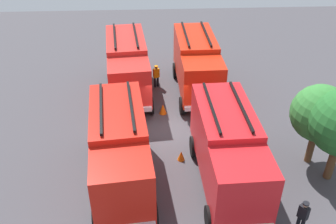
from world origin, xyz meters
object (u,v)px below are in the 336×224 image
object	(u,v)px
fire_truck_3	(228,148)
traffic_cone_1	(181,156)
fire_truck_0	(127,65)
traffic_cone_2	(163,109)
fire_truck_2	(197,63)
tree_0	(320,114)
firefighter_1	(156,75)
fire_truck_1	(120,148)
firefighter_2	(303,215)
traffic_cone_0	(92,120)

from	to	relation	value
fire_truck_3	traffic_cone_1	size ratio (longest dim) A/B	12.99
fire_truck_0	traffic_cone_2	size ratio (longest dim) A/B	11.03
fire_truck_0	fire_truck_3	distance (m)	10.25
fire_truck_2	tree_0	xyz separation A→B (m)	(7.62, 5.08, 0.84)
fire_truck_0	tree_0	bearing A→B (deg)	46.64
tree_0	fire_truck_0	bearing A→B (deg)	-128.09
fire_truck_2	tree_0	distance (m)	9.20
traffic_cone_1	fire_truck_3	bearing A→B (deg)	47.67
firefighter_1	tree_0	xyz separation A→B (m)	(8.48, 7.78, 2.10)
fire_truck_1	firefighter_2	bearing A→B (deg)	60.83
fire_truck_1	fire_truck_2	xyz separation A→B (m)	(-8.73, 4.63, 0.00)
tree_0	traffic_cone_2	bearing A→B (deg)	-123.63
fire_truck_0	firefighter_2	xyz separation A→B (m)	(12.00, 7.66, -1.25)
tree_0	traffic_cone_2	world-z (taller)	tree_0
fire_truck_1	traffic_cone_0	size ratio (longest dim) A/B	12.29
firefighter_2	traffic_cone_2	size ratio (longest dim) A/B	2.43
fire_truck_1	tree_0	bearing A→B (deg)	90.55
fire_truck_2	firefighter_1	world-z (taller)	fire_truck_2
fire_truck_1	fire_truck_2	bearing A→B (deg)	146.10
tree_0	fire_truck_3	bearing A→B (deg)	-73.78
fire_truck_0	fire_truck_1	distance (m)	8.70
firefighter_2	traffic_cone_1	distance (m)	6.75
fire_truck_1	fire_truck_3	distance (m)	5.01
firefighter_1	firefighter_2	distance (m)	14.11
fire_truck_3	firefighter_1	distance (m)	10.39
fire_truck_2	fire_truck_1	bearing A→B (deg)	-29.03
fire_truck_0	traffic_cone_0	size ratio (longest dim) A/B	12.25
traffic_cone_0	firefighter_1	bearing A→B (deg)	138.33
firefighter_1	traffic_cone_0	xyz separation A→B (m)	(4.48, -3.98, -0.59)
fire_truck_1	traffic_cone_1	size ratio (longest dim) A/B	13.25
fire_truck_0	traffic_cone_2	bearing A→B (deg)	34.93
fire_truck_2	traffic_cone_2	world-z (taller)	fire_truck_2
fire_truck_0	traffic_cone_0	bearing A→B (deg)	-35.33
traffic_cone_0	fire_truck_1	bearing A→B (deg)	21.82
tree_0	traffic_cone_2	size ratio (longest dim) A/B	6.63
firefighter_1	firefighter_2	world-z (taller)	firefighter_2
traffic_cone_0	traffic_cone_2	world-z (taller)	traffic_cone_2
traffic_cone_1	traffic_cone_2	world-z (taller)	traffic_cone_2
fire_truck_0	firefighter_1	distance (m)	2.45
fire_truck_0	tree_0	size ratio (longest dim) A/B	1.66
fire_truck_2	traffic_cone_0	distance (m)	7.82
fire_truck_1	firefighter_1	world-z (taller)	fire_truck_1
firefighter_2	traffic_cone_2	distance (m)	10.85
firefighter_1	traffic_cone_1	world-z (taller)	firefighter_1
fire_truck_2	fire_truck_0	bearing A→B (deg)	-90.68
fire_truck_1	fire_truck_2	size ratio (longest dim) A/B	1.02
firefighter_1	traffic_cone_2	xyz separation A→B (m)	(3.51, 0.31, -0.56)
fire_truck_1	firefighter_2	distance (m)	8.46
fire_truck_1	firefighter_1	distance (m)	9.86
fire_truck_3	firefighter_1	xyz separation A→B (m)	(-9.85, -3.06, -1.26)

